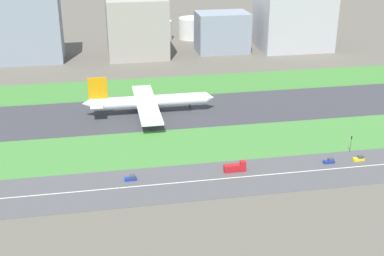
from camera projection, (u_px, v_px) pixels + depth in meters
The scene contains 19 objects.
ground_plane at pixel (197, 110), 259.71m from camera, with size 800.00×800.00×0.00m, color #5B564C.
runway at pixel (197, 110), 259.69m from camera, with size 280.00×46.00×0.10m, color #38383D.
grass_median_north at pixel (183, 85), 296.89m from camera, with size 280.00×36.00×0.10m, color #3D7A33.
grass_median_south at pixel (215, 143), 222.49m from camera, with size 280.00×36.00×0.10m, color #427F38.
highway at pixel (234, 178), 193.46m from camera, with size 280.00×28.00×0.10m, color #4C4C4F.
highway_centerline at pixel (234, 178), 193.44m from camera, with size 266.00×0.50×0.01m, color silver.
airliner at pixel (147, 102), 253.11m from camera, with size 65.00×56.00×19.70m.
car_3 at pixel (131, 178), 191.23m from camera, with size 4.40×1.80×2.00m.
car_2 at pixel (329, 161), 204.44m from camera, with size 4.40×1.80×2.00m.
car_4 at pixel (359, 159), 206.57m from camera, with size 4.40×1.80×2.00m.
truck_0 at pixel (235, 168), 197.67m from camera, with size 8.40×2.50×4.00m.
traffic_light at pixel (351, 143), 212.53m from camera, with size 0.36×0.50×7.20m.
terminal_building at pixel (29, 20), 337.59m from camera, with size 40.59×30.22×53.92m, color gray.
hangar_building at pixel (137, 27), 352.18m from camera, with size 40.13×39.73×39.63m, color #9E998E.
office_tower at pixel (222, 32), 364.60m from camera, with size 36.09×24.76×27.69m, color gray.
cargo_warehouse at pixel (294, 12), 368.60m from camera, with size 50.08×38.34×53.00m, color #B2B2B7.
fuel_tank_west at pixel (161, 30), 401.51m from camera, with size 17.15×17.15×14.68m, color silver.
fuel_tank_centre at pixel (193, 28), 405.52m from camera, with size 21.96×21.96×16.03m, color silver.
fuel_tank_east at pixel (235, 26), 411.23m from camera, with size 25.42×25.42×16.30m, color silver.
Camera 1 is at (-46.83, -238.57, 91.81)m, focal length 48.37 mm.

